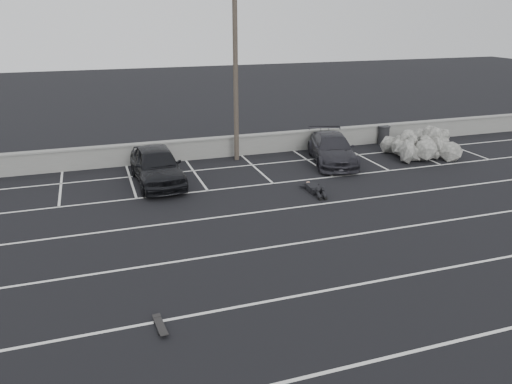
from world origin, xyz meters
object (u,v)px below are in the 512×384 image
object	(u,v)px
person	(313,185)
car_right	(332,149)
skateboard	(160,326)
utility_pole	(236,69)
car_left	(157,165)
riprap_pile	(422,148)
trash_bin	(384,135)

from	to	relation	value
person	car_right	bearing A→B (deg)	56.32
person	skateboard	xyz separation A→B (m)	(-7.65, -7.88, -0.17)
utility_pole	car_left	bearing A→B (deg)	-150.70
car_right	skateboard	size ratio (longest dim) A/B	6.20
car_left	car_right	bearing A→B (deg)	0.49
car_right	riprap_pile	bearing A→B (deg)	11.20
riprap_pile	skateboard	distance (m)	19.00
car_left	skateboard	size ratio (longest dim) A/B	6.16
person	skateboard	size ratio (longest dim) A/B	3.13
trash_bin	riprap_pile	size ratio (longest dim) A/B	0.25
person	skateboard	bearing A→B (deg)	-130.60
person	skateboard	distance (m)	10.98
skateboard	trash_bin	bearing A→B (deg)	38.60
car_left	car_right	distance (m)	8.87
riprap_pile	person	size ratio (longest dim) A/B	1.69
utility_pole	person	xyz separation A→B (m)	(1.72, -5.61, -4.37)
car_right	person	distance (m)	4.50
trash_bin	skateboard	size ratio (longest dim) A/B	1.34
trash_bin	skateboard	xyz separation A→B (m)	(-14.90, -13.89, -0.46)
car_left	trash_bin	xyz separation A→B (m)	(13.40, 2.88, -0.29)
utility_pole	trash_bin	size ratio (longest dim) A/B	8.62
car_right	riprap_pile	size ratio (longest dim) A/B	1.18
utility_pole	trash_bin	bearing A→B (deg)	2.55
utility_pole	riprap_pile	world-z (taller)	utility_pole
car_left	trash_bin	distance (m)	13.71
trash_bin	riprap_pile	xyz separation A→B (m)	(0.55, -2.84, -0.09)
riprap_pile	skateboard	xyz separation A→B (m)	(-15.45, -11.05, -0.38)
car_right	trash_bin	bearing A→B (deg)	43.98
person	skateboard	world-z (taller)	person
trash_bin	skateboard	world-z (taller)	trash_bin
riprap_pile	person	bearing A→B (deg)	-157.86
car_left	utility_pole	distance (m)	6.33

